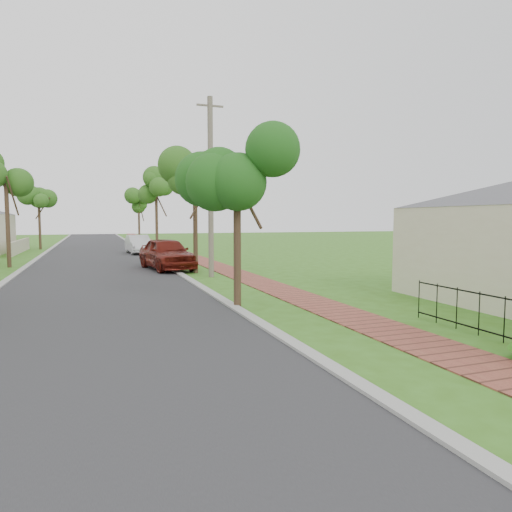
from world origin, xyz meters
TOP-DOWN VIEW (x-y plane):
  - ground at (0.00, 0.00)m, footprint 160.00×160.00m
  - road at (-3.00, 20.00)m, footprint 7.00×120.00m
  - kerb_right at (0.65, 20.00)m, footprint 0.30×120.00m
  - kerb_left at (-6.65, 20.00)m, footprint 0.30×120.00m
  - sidewalk at (3.25, 20.00)m, footprint 1.50×120.00m
  - street_trees at (-2.87, 26.84)m, footprint 10.70×37.65m
  - parked_car_red at (0.40, 17.94)m, footprint 2.69×5.09m
  - parked_car_white at (0.07, 29.72)m, footprint 1.79×4.36m
  - near_tree at (0.80, 7.00)m, footprint 2.00×2.00m
  - utility_pole at (1.82, 14.21)m, footprint 1.20×0.24m

SIDE VIEW (x-z plane):
  - ground at x=0.00m, z-range 0.00..0.00m
  - road at x=-3.00m, z-range -0.01..0.01m
  - kerb_right at x=0.65m, z-range -0.05..0.05m
  - kerb_left at x=-6.65m, z-range -0.05..0.05m
  - sidewalk at x=3.25m, z-range -0.01..0.01m
  - parked_car_white at x=0.07m, z-range 0.00..1.40m
  - parked_car_red at x=0.40m, z-range 0.00..1.65m
  - utility_pole at x=1.82m, z-range 0.06..8.06m
  - near_tree at x=0.80m, z-range 1.52..6.65m
  - street_trees at x=-2.87m, z-range 1.59..7.48m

